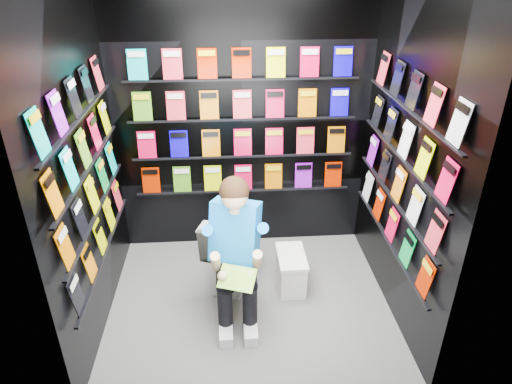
{
  "coord_description": "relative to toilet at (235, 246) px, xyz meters",
  "views": [
    {
      "loc": [
        -0.17,
        -3.07,
        2.72
      ],
      "look_at": [
        0.07,
        0.15,
        1.02
      ],
      "focal_mm": 32.0,
      "sensor_mm": 36.0,
      "label": 1
    }
  ],
  "objects": [
    {
      "name": "floor",
      "position": [
        0.11,
        -0.35,
        -0.37
      ],
      "size": [
        2.4,
        2.4,
        0.0
      ],
      "primitive_type": "plane",
      "color": "#60605D",
      "rests_on": "ground"
    },
    {
      "name": "wall_back",
      "position": [
        0.11,
        0.65,
        0.93
      ],
      "size": [
        2.4,
        0.04,
        2.6
      ],
      "primitive_type": "cube",
      "color": "black",
      "rests_on": "floor"
    },
    {
      "name": "wall_front",
      "position": [
        0.11,
        -1.35,
        0.93
      ],
      "size": [
        2.4,
        0.04,
        2.6
      ],
      "primitive_type": "cube",
      "color": "black",
      "rests_on": "floor"
    },
    {
      "name": "wall_left",
      "position": [
        -1.09,
        -0.35,
        0.93
      ],
      "size": [
        0.04,
        2.0,
        2.6
      ],
      "primitive_type": "cube",
      "color": "black",
      "rests_on": "floor"
    },
    {
      "name": "wall_right",
      "position": [
        1.31,
        -0.35,
        0.93
      ],
      "size": [
        0.04,
        2.0,
        2.6
      ],
      "primitive_type": "cube",
      "color": "black",
      "rests_on": "floor"
    },
    {
      "name": "comics_back",
      "position": [
        0.11,
        0.62,
        0.94
      ],
      "size": [
        2.1,
        0.06,
        1.37
      ],
      "primitive_type": null,
      "color": "#D60A3D",
      "rests_on": "wall_back"
    },
    {
      "name": "comics_left",
      "position": [
        -1.06,
        -0.35,
        0.94
      ],
      "size": [
        0.06,
        1.7,
        1.37
      ],
      "primitive_type": null,
      "color": "#D60A3D",
      "rests_on": "wall_left"
    },
    {
      "name": "comics_right",
      "position": [
        1.28,
        -0.35,
        0.94
      ],
      "size": [
        0.06,
        1.7,
        1.37
      ],
      "primitive_type": null,
      "color": "#D60A3D",
      "rests_on": "wall_right"
    },
    {
      "name": "toilet",
      "position": [
        0.0,
        0.0,
        0.0
      ],
      "size": [
        0.65,
        0.85,
        0.73
      ],
      "primitive_type": "imported",
      "rotation": [
        0.0,
        0.0,
        2.8
      ],
      "color": "white",
      "rests_on": "floor"
    },
    {
      "name": "longbox",
      "position": [
        0.5,
        -0.14,
        -0.21
      ],
      "size": [
        0.23,
        0.41,
        0.31
      ],
      "primitive_type": "cube",
      "rotation": [
        0.0,
        0.0,
        0.0
      ],
      "color": "white",
      "rests_on": "floor"
    },
    {
      "name": "longbox_lid",
      "position": [
        0.5,
        -0.14,
        -0.04
      ],
      "size": [
        0.25,
        0.43,
        0.03
      ],
      "primitive_type": "cube",
      "rotation": [
        0.0,
        0.0,
        0.0
      ],
      "color": "white",
      "rests_on": "longbox"
    },
    {
      "name": "reader",
      "position": [
        0.0,
        -0.38,
        0.39
      ],
      "size": [
        0.73,
        0.87,
        1.36
      ],
      "primitive_type": null,
      "rotation": [
        0.0,
        0.0,
        -0.34
      ],
      "color": "#1080E2",
      "rests_on": "toilet"
    },
    {
      "name": "held_comic",
      "position": [
        0.0,
        -0.73,
        0.21
      ],
      "size": [
        0.31,
        0.24,
        0.12
      ],
      "primitive_type": "cube",
      "rotation": [
        -0.96,
        0.0,
        -0.34
      ],
      "color": "green",
      "rests_on": "reader"
    }
  ]
}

